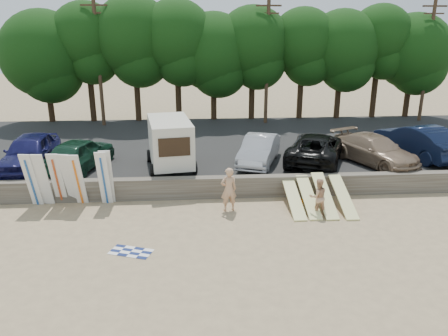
{
  "coord_description": "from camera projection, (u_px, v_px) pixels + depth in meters",
  "views": [
    {
      "loc": [
        -3.36,
        -16.09,
        7.72
      ],
      "look_at": [
        -2.03,
        3.0,
        1.43
      ],
      "focal_mm": 35.0,
      "sensor_mm": 36.0,
      "label": 1
    }
  ],
  "objects": [
    {
      "name": "ground",
      "position": [
        278.0,
        223.0,
        17.88
      ],
      "size": [
        120.0,
        120.0,
        0.0
      ],
      "primitive_type": "plane",
      "color": "tan",
      "rests_on": "ground"
    },
    {
      "name": "seawall",
      "position": [
        267.0,
        186.0,
        20.57
      ],
      "size": [
        44.0,
        0.5,
        1.0
      ],
      "primitive_type": "cube",
      "color": "#6B6356",
      "rests_on": "ground"
    },
    {
      "name": "parking_lot",
      "position": [
        248.0,
        147.0,
        27.72
      ],
      "size": [
        44.0,
        14.5,
        0.7
      ],
      "primitive_type": "cube",
      "color": "#282828",
      "rests_on": "ground"
    },
    {
      "name": "treeline",
      "position": [
        224.0,
        45.0,
        32.47
      ],
      "size": [
        33.9,
        6.38,
        9.17
      ],
      "color": "#382616",
      "rests_on": "parking_lot"
    },
    {
      "name": "utility_poles",
      "position": [
        267.0,
        58.0,
        31.48
      ],
      "size": [
        25.8,
        0.26,
        9.0
      ],
      "color": "#473321",
      "rests_on": "parking_lot"
    },
    {
      "name": "box_trailer",
      "position": [
        170.0,
        141.0,
        22.14
      ],
      "size": [
        2.73,
        4.19,
        2.51
      ],
      "rotation": [
        0.0,
        0.0,
        0.15
      ],
      "color": "beige",
      "rests_on": "parking_lot"
    },
    {
      "name": "car_0",
      "position": [
        30.0,
        152.0,
        22.12
      ],
      "size": [
        2.23,
        5.26,
        1.77
      ],
      "primitive_type": "imported",
      "rotation": [
        0.0,
        0.0,
        0.03
      ],
      "color": "#141448",
      "rests_on": "parking_lot"
    },
    {
      "name": "car_1",
      "position": [
        79.0,
        153.0,
        22.15
      ],
      "size": [
        3.16,
        5.13,
        1.63
      ],
      "primitive_type": "imported",
      "rotation": [
        0.0,
        0.0,
        2.86
      ],
      "color": "#133424",
      "rests_on": "parking_lot"
    },
    {
      "name": "car_2",
      "position": [
        259.0,
        150.0,
        23.02
      ],
      "size": [
        2.98,
        4.77,
        1.48
      ],
      "primitive_type": "imported",
      "rotation": [
        0.0,
        0.0,
        -0.34
      ],
      "color": "#A3A2A8",
      "rests_on": "parking_lot"
    },
    {
      "name": "car_3",
      "position": [
        316.0,
        148.0,
        23.3
      ],
      "size": [
        4.66,
        6.24,
        1.57
      ],
      "primitive_type": "imported",
      "rotation": [
        0.0,
        0.0,
        2.73
      ],
      "color": "black",
      "rests_on": "parking_lot"
    },
    {
      "name": "car_4",
      "position": [
        375.0,
        150.0,
        22.98
      ],
      "size": [
        4.02,
        5.56,
        1.5
      ],
      "primitive_type": "imported",
      "rotation": [
        0.0,
        0.0,
        0.42
      ],
      "color": "#8B7159",
      "rests_on": "parking_lot"
    },
    {
      "name": "car_5",
      "position": [
        418.0,
        141.0,
        24.17
      ],
      "size": [
        3.34,
        5.78,
        1.8
      ],
      "primitive_type": "imported",
      "rotation": [
        0.0,
        0.0,
        3.42
      ],
      "color": "black",
      "rests_on": "parking_lot"
    },
    {
      "name": "surfboard_upright_0",
      "position": [
        31.0,
        180.0,
        19.06
      ],
      "size": [
        0.6,
        0.77,
        2.54
      ],
      "primitive_type": "cube",
      "rotation": [
        0.25,
        0.0,
        -0.15
      ],
      "color": "silver",
      "rests_on": "ground"
    },
    {
      "name": "surfboard_upright_1",
      "position": [
        43.0,
        180.0,
        19.11
      ],
      "size": [
        0.57,
        0.78,
        2.53
      ],
      "primitive_type": "cube",
      "rotation": [
        0.26,
        0.0,
        -0.1
      ],
      "color": "silver",
      "rests_on": "ground"
    },
    {
      "name": "surfboard_upright_2",
      "position": [
        57.0,
        179.0,
        19.24
      ],
      "size": [
        0.52,
        0.79,
        2.51
      ],
      "primitive_type": "cube",
      "rotation": [
        0.28,
        0.0,
        -0.02
      ],
      "color": "silver",
      "rests_on": "ground"
    },
    {
      "name": "surfboard_upright_3",
      "position": [
        69.0,
        179.0,
        19.25
      ],
      "size": [
        0.63,
        0.91,
        2.5
      ],
      "primitive_type": "cube",
      "rotation": [
        0.3,
        0.0,
        -0.17
      ],
      "color": "silver",
      "rests_on": "ground"
    },
    {
      "name": "surfboard_upright_4",
      "position": [
        78.0,
        180.0,
        19.16
      ],
      "size": [
        0.55,
        0.87,
        2.5
      ],
      "primitive_type": "cube",
      "rotation": [
        0.3,
        0.0,
        -0.06
      ],
      "color": "silver",
      "rests_on": "ground"
    },
    {
      "name": "surfboard_upright_5",
      "position": [
        107.0,
        177.0,
        19.4
      ],
      "size": [
        0.52,
        0.53,
        2.57
      ],
      "primitive_type": "cube",
      "rotation": [
        0.17,
        0.0,
        0.03
      ],
      "color": "silver",
      "rests_on": "ground"
    },
    {
      "name": "surfboard_upright_6",
      "position": [
        104.0,
        178.0,
        19.26
      ],
      "size": [
        0.55,
        0.65,
        2.55
      ],
      "primitive_type": "cube",
      "rotation": [
        0.22,
        0.0,
        -0.09
      ],
      "color": "silver",
      "rests_on": "ground"
    },
    {
      "name": "surfboard_low_0",
      "position": [
        294.0,
        198.0,
        19.22
      ],
      "size": [
        0.56,
        2.9,
        0.91
      ],
      "primitive_type": "cube",
      "rotation": [
        0.28,
        0.0,
        0.0
      ],
      "color": "#EAE793",
      "rests_on": "ground"
    },
    {
      "name": "surfboard_low_1",
      "position": [
        308.0,
        197.0,
        19.26
      ],
      "size": [
        0.56,
        2.87,
        1.02
      ],
      "primitive_type": "cube",
      "rotation": [
        0.32,
        0.0,
        0.0
      ],
      "color": "#EAE793",
      "rests_on": "ground"
    },
    {
      "name": "surfboard_low_2",
      "position": [
        324.0,
        195.0,
        19.21
      ],
      "size": [
        0.56,
        2.81,
        1.18
      ],
      "primitive_type": "cube",
      "rotation": [
        0.38,
        0.0,
        0.0
      ],
      "color": "#EAE793",
      "rests_on": "ground"
    },
    {
      "name": "surfboard_low_3",
      "position": [
        343.0,
        196.0,
        19.25
      ],
      "size": [
        0.56,
        2.86,
        1.05
      ],
      "primitive_type": "cube",
      "rotation": [
        0.34,
        0.0,
        0.0
      ],
      "color": "#EAE793",
      "rests_on": "ground"
    },
    {
      "name": "beachgoer_a",
      "position": [
        229.0,
        189.0,
        18.78
      ],
      "size": [
        0.8,
        0.61,
        1.96
      ],
      "primitive_type": "imported",
      "rotation": [
        0.0,
        0.0,
        3.35
      ],
      "color": "tan",
      "rests_on": "ground"
    },
    {
      "name": "beachgoer_b",
      "position": [
        318.0,
        197.0,
        18.45
      ],
      "size": [
        0.83,
        0.67,
        1.61
      ],
      "primitive_type": "imported",
      "rotation": [
        0.0,
        0.0,
        3.22
      ],
      "color": "tan",
      "rests_on": "ground"
    },
    {
      "name": "cooler",
      "position": [
        316.0,
        199.0,
        19.94
      ],
      "size": [
        0.4,
        0.32,
        0.32
      ],
      "primitive_type": "cube",
      "rotation": [
        0.0,
        0.0,
        -0.06
      ],
      "color": "#238130",
      "rests_on": "ground"
    },
    {
      "name": "gear_bag",
      "position": [
        299.0,
        202.0,
        19.72
      ],
      "size": [
        0.3,
        0.25,
        0.22
      ],
      "primitive_type": "cube",
      "rotation": [
        0.0,
        0.0,
        -0.01
      ],
      "color": "orange",
      "rests_on": "ground"
    },
    {
      "name": "beach_towel",
      "position": [
        131.0,
        252.0,
        15.59
      ],
      "size": [
        1.92,
        1.92,
        0.0
      ],
      "primitive_type": "plane",
      "rotation": [
        0.0,
        0.0,
        -0.35
      ],
      "color": "white",
      "rests_on": "ground"
    }
  ]
}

